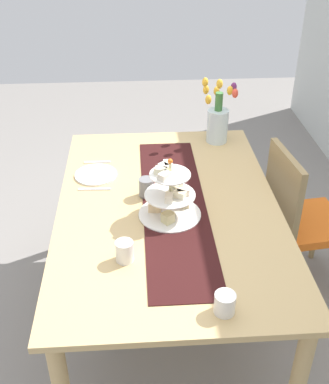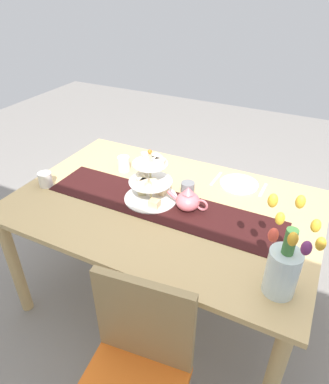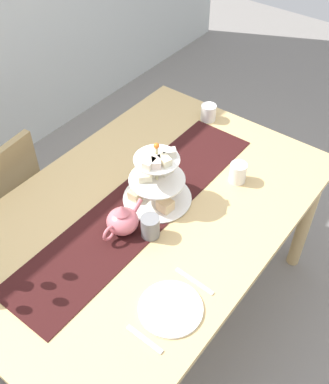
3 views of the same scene
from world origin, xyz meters
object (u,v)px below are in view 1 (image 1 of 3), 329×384
knife_left (94,189)px  mug_white_text (125,251)px  tiered_cake_stand (170,197)px  dinner_plate_left (96,175)px  tulip_vase (218,120)px  mug_grey (146,187)px  cream_jug (225,303)px  fork_left (97,162)px  dining_table (168,222)px  chair_left (298,215)px  teapot (166,180)px

knife_left → mug_white_text: mug_white_text is taller
tiered_cake_stand → dinner_plate_left: size_ratio=1.32×
tulip_vase → mug_white_text: (1.08, -0.56, -0.10)m
dinner_plate_left → mug_grey: mug_grey is taller
cream_jug → fork_left: cream_jug is taller
tiered_cake_stand → dinner_plate_left: bearing=-136.9°
dining_table → tiered_cake_stand: (0.08, -0.00, 0.20)m
chair_left → mug_grey: size_ratio=9.58×
fork_left → mug_white_text: (0.86, 0.16, 0.04)m
dinner_plate_left → knife_left: (0.14, 0.00, -0.00)m
mug_grey → mug_white_text: size_ratio=1.00×
dinner_plate_left → fork_left: 0.15m
cream_jug → fork_left: bearing=-155.8°
tulip_vase → knife_left: 0.90m
knife_left → fork_left: bearing=180.0°
fork_left → knife_left: (0.29, 0.00, 0.00)m
teapot → fork_left: teapot is taller
chair_left → tiered_cake_stand: tiered_cake_stand is taller
chair_left → dinner_plate_left: chair_left is taller
mug_white_text → knife_left: bearing=-164.3°
knife_left → mug_white_text: bearing=15.7°
teapot → knife_left: teapot is taller
tulip_vase → fork_left: tulip_vase is taller
tiered_cake_stand → mug_grey: tiered_cake_stand is taller
teapot → chair_left: bearing=98.2°
cream_jug → knife_left: cream_jug is taller
tulip_vase → mug_grey: 0.75m
dinner_plate_left → fork_left: size_ratio=1.53×
chair_left → teapot: teapot is taller
cream_jug → tiered_cake_stand: bearing=-166.2°
cream_jug → mug_white_text: size_ratio=0.89×
dining_table → cream_jug: bearing=12.2°
dinner_plate_left → dining_table: bearing=49.5°
mug_grey → tulip_vase: bearing=142.6°
tulip_vase → cream_jug: bearing=-7.9°
tiered_cake_stand → cream_jug: bearing=13.8°
fork_left → knife_left: same height
mug_grey → mug_white_text: (0.49, -0.11, -0.00)m
dining_table → dinner_plate_left: bearing=-130.5°
teapot → knife_left: 0.38m
tulip_vase → mug_white_text: size_ratio=4.51×
cream_jug → fork_left: size_ratio=0.57×
tulip_vase → dinner_plate_left: tulip_vase is taller
dinner_plate_left → knife_left: dinner_plate_left is taller
dinner_plate_left → mug_grey: bearing=50.4°
tiered_cake_stand → teapot: (-0.22, 0.00, -0.04)m
knife_left → mug_grey: (0.08, 0.27, 0.05)m
tulip_vase → chair_left: bearing=44.4°
fork_left → mug_white_text: size_ratio=1.58×
tiered_cake_stand → mug_grey: bearing=-149.6°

